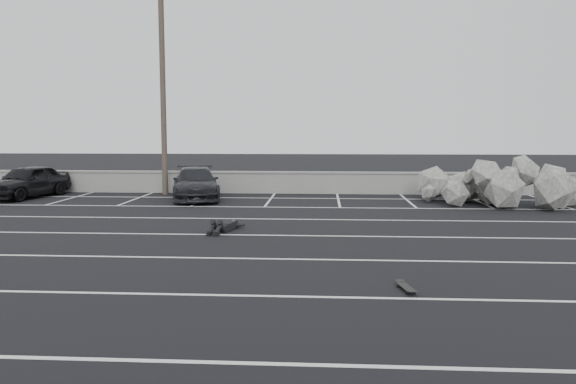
# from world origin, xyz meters

# --- Properties ---
(ground) EXTENTS (120.00, 120.00, 0.00)m
(ground) POSITION_xyz_m (0.00, 0.00, 0.00)
(ground) COLOR black
(ground) RESTS_ON ground
(seawall) EXTENTS (50.00, 0.45, 1.06)m
(seawall) POSITION_xyz_m (0.00, 14.00, 0.55)
(seawall) COLOR gray
(seawall) RESTS_ON ground
(stall_lines) EXTENTS (36.00, 20.05, 0.01)m
(stall_lines) POSITION_xyz_m (-0.08, 4.41, 0.00)
(stall_lines) COLOR silver
(stall_lines) RESTS_ON ground
(car_left) EXTENTS (2.64, 4.64, 1.49)m
(car_left) POSITION_xyz_m (-10.04, 11.49, 0.74)
(car_left) COLOR black
(car_left) RESTS_ON ground
(car_right) EXTENTS (3.05, 5.14, 1.40)m
(car_right) POSITION_xyz_m (-2.31, 11.45, 0.70)
(car_right) COLOR black
(car_right) RESTS_ON ground
(utility_pole) EXTENTS (1.30, 0.26, 9.78)m
(utility_pole) POSITION_xyz_m (-4.19, 13.20, 4.95)
(utility_pole) COLOR #4C4238
(utility_pole) RESTS_ON ground
(trash_bin) EXTENTS (0.77, 0.77, 0.91)m
(trash_bin) POSITION_xyz_m (10.75, 13.40, 0.46)
(trash_bin) COLOR #262628
(trash_bin) RESTS_ON ground
(riprap_pile) EXTENTS (6.48, 4.58, 1.59)m
(riprap_pile) POSITION_xyz_m (10.52, 10.13, 0.65)
(riprap_pile) COLOR #9B9991
(riprap_pile) RESTS_ON ground
(person) EXTENTS (1.89, 2.67, 0.45)m
(person) POSITION_xyz_m (0.39, 3.87, 0.23)
(person) COLOR black
(person) RESTS_ON ground
(skateboard) EXTENTS (0.31, 0.70, 0.08)m
(skateboard) POSITION_xyz_m (4.90, -2.48, 0.06)
(skateboard) COLOR black
(skateboard) RESTS_ON ground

